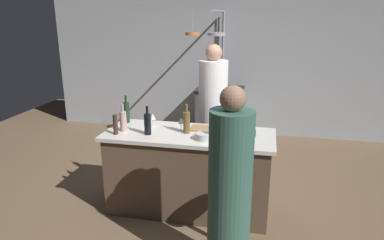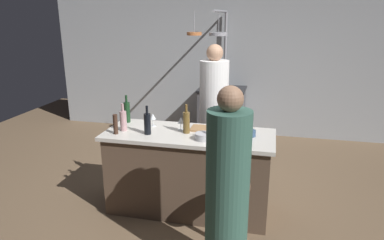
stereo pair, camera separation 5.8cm
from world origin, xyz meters
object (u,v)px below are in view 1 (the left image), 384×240
at_px(wine_glass_near_left_guest, 153,117).
at_px(wine_glass_near_right_guest, 249,135).
at_px(wine_bottle_red, 126,112).
at_px(guest_right, 230,195).
at_px(mixing_bowl_steel, 204,136).
at_px(stove_range, 220,113).
at_px(wine_glass_by_chef, 181,121).
at_px(pepper_mill, 115,125).
at_px(wine_bottle_amber, 186,122).
at_px(wine_bottle_rose, 123,121).
at_px(mixing_bowl_blue, 249,133).
at_px(wine_bottle_dark, 148,124).
at_px(mixing_bowl_wooden, 226,135).
at_px(chef, 213,117).
at_px(wine_bottle_green, 222,131).
at_px(cutting_board, 206,129).
at_px(bar_stool_right, 236,214).

distance_m(wine_glass_near_left_guest, wine_glass_near_right_guest, 1.15).
distance_m(wine_bottle_red, wine_glass_near_right_guest, 1.50).
relative_size(guest_right, mixing_bowl_steel, 9.56).
relative_size(stove_range, wine_glass_by_chef, 6.10).
distance_m(pepper_mill, wine_bottle_red, 0.42).
relative_size(pepper_mill, wine_bottle_red, 0.66).
relative_size(wine_bottle_amber, wine_bottle_rose, 1.04).
relative_size(wine_bottle_rose, mixing_bowl_blue, 2.10).
bearing_deg(wine_bottle_amber, mixing_bowl_steel, -36.06).
bearing_deg(wine_bottle_dark, mixing_bowl_wooden, 4.30).
relative_size(wine_bottle_rose, mixing_bowl_steel, 1.76).
xyz_separation_m(wine_glass_near_left_guest, mixing_bowl_blue, (1.07, -0.09, -0.07)).
height_order(wine_glass_near_left_guest, mixing_bowl_wooden, wine_glass_near_left_guest).
bearing_deg(mixing_bowl_wooden, stove_range, 98.98).
bearing_deg(mixing_bowl_steel, pepper_mill, -177.81).
xyz_separation_m(chef, wine_glass_by_chef, (-0.21, -0.87, 0.19)).
bearing_deg(wine_glass_near_left_guest, chef, 55.04).
height_order(wine_bottle_green, wine_bottle_dark, wine_bottle_green).
bearing_deg(pepper_mill, wine_glass_by_chef, 22.68).
bearing_deg(pepper_mill, cutting_board, 21.71).
bearing_deg(mixing_bowl_steel, wine_glass_near_left_guest, 154.33).
distance_m(pepper_mill, wine_bottle_amber, 0.74).
height_order(wine_glass_near_left_guest, mixing_bowl_blue, wine_glass_near_left_guest).
relative_size(stove_range, bar_stool_right, 1.31).
xyz_separation_m(wine_bottle_amber, mixing_bowl_blue, (0.65, 0.06, -0.09)).
xyz_separation_m(guest_right, mixing_bowl_steel, (-0.35, 0.80, 0.18)).
bearing_deg(stove_range, wine_glass_near_left_guest, -101.00).
xyz_separation_m(wine_bottle_red, wine_bottle_rose, (0.08, -0.30, -0.01)).
relative_size(cutting_board, wine_glass_near_right_guest, 2.19).
bearing_deg(mixing_bowl_steel, mixing_bowl_wooden, 24.01).
distance_m(wine_bottle_rose, mixing_bowl_blue, 1.34).
xyz_separation_m(guest_right, wine_glass_near_left_guest, (-0.99, 1.11, 0.25)).
xyz_separation_m(wine_glass_by_chef, mixing_bowl_blue, (0.73, -0.02, -0.07)).
distance_m(guest_right, mixing_bowl_blue, 1.03).
relative_size(guest_right, mixing_bowl_blue, 11.39).
bearing_deg(stove_range, mixing_bowl_steel, -85.87).
distance_m(wine_bottle_green, wine_glass_near_right_guest, 0.27).
relative_size(wine_bottle_red, mixing_bowl_wooden, 2.00).
height_order(bar_stool_right, cutting_board, cutting_board).
xyz_separation_m(wine_bottle_amber, wine_bottle_rose, (-0.68, -0.07, -0.01)).
height_order(bar_stool_right, pepper_mill, pepper_mill).
height_order(wine_bottle_rose, wine_glass_by_chef, wine_bottle_rose).
height_order(bar_stool_right, wine_glass_near_left_guest, wine_glass_near_left_guest).
bearing_deg(wine_bottle_red, wine_bottle_rose, -74.13).
bearing_deg(guest_right, mixing_bowl_wooden, 99.08).
relative_size(wine_bottle_dark, wine_glass_by_chef, 2.09).
height_order(chef, wine_bottle_red, chef).
distance_m(pepper_mill, mixing_bowl_steel, 0.93).
xyz_separation_m(wine_bottle_green, wine_bottle_red, (-1.16, 0.44, 0.00)).
height_order(pepper_mill, mixing_bowl_wooden, pepper_mill).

